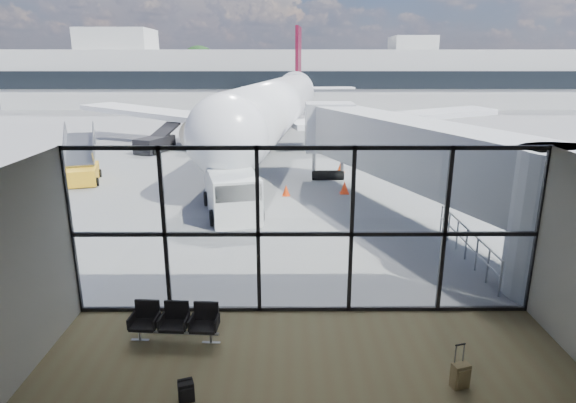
{
  "coord_description": "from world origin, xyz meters",
  "views": [
    {
      "loc": [
        -0.48,
        -11.63,
        6.47
      ],
      "look_at": [
        -0.42,
        3.0,
        2.2
      ],
      "focal_mm": 30.0,
      "sensor_mm": 36.0,
      "label": 1
    }
  ],
  "objects_px": {
    "seating_row": "(176,320)",
    "backpack": "(186,392)",
    "service_van": "(232,192)",
    "mobile_stairs": "(81,172)",
    "suitcase": "(461,376)",
    "belt_loader": "(156,143)",
    "airliner": "(278,105)"
  },
  "relations": [
    {
      "from": "backpack",
      "to": "service_van",
      "type": "relative_size",
      "value": 0.09
    },
    {
      "from": "backpack",
      "to": "service_van",
      "type": "bearing_deg",
      "value": 72.59
    },
    {
      "from": "service_van",
      "to": "mobile_stairs",
      "type": "xyz_separation_m",
      "value": [
        -9.02,
        5.9,
        -0.4
      ]
    },
    {
      "from": "suitcase",
      "to": "service_van",
      "type": "distance_m",
      "value": 13.16
    },
    {
      "from": "service_van",
      "to": "mobile_stairs",
      "type": "distance_m",
      "value": 10.79
    },
    {
      "from": "mobile_stairs",
      "to": "service_van",
      "type": "bearing_deg",
      "value": -49.83
    },
    {
      "from": "airliner",
      "to": "service_van",
      "type": "xyz_separation_m",
      "value": [
        -1.71,
        -19.04,
        -2.11
      ]
    },
    {
      "from": "belt_loader",
      "to": "mobile_stairs",
      "type": "height_order",
      "value": "mobile_stairs"
    },
    {
      "from": "suitcase",
      "to": "mobile_stairs",
      "type": "xyz_separation_m",
      "value": [
        -14.94,
        17.64,
        0.31
      ]
    },
    {
      "from": "suitcase",
      "to": "mobile_stairs",
      "type": "relative_size",
      "value": 0.25
    },
    {
      "from": "backpack",
      "to": "mobile_stairs",
      "type": "relative_size",
      "value": 0.12
    },
    {
      "from": "backpack",
      "to": "suitcase",
      "type": "bearing_deg",
      "value": -15.16
    },
    {
      "from": "backpack",
      "to": "service_van",
      "type": "distance_m",
      "value": 12.16
    },
    {
      "from": "mobile_stairs",
      "to": "backpack",
      "type": "bearing_deg",
      "value": -79.09
    },
    {
      "from": "service_van",
      "to": "backpack",
      "type": "bearing_deg",
      "value": -102.12
    },
    {
      "from": "backpack",
      "to": "suitcase",
      "type": "distance_m",
      "value": 5.56
    },
    {
      "from": "airliner",
      "to": "belt_loader",
      "type": "height_order",
      "value": "airliner"
    },
    {
      "from": "service_van",
      "to": "belt_loader",
      "type": "height_order",
      "value": "service_van"
    },
    {
      "from": "seating_row",
      "to": "backpack",
      "type": "bearing_deg",
      "value": -69.02
    },
    {
      "from": "airliner",
      "to": "seating_row",
      "type": "bearing_deg",
      "value": -87.15
    },
    {
      "from": "service_van",
      "to": "mobile_stairs",
      "type": "relative_size",
      "value": 1.24
    },
    {
      "from": "belt_loader",
      "to": "backpack",
      "type": "bearing_deg",
      "value": -52.98
    },
    {
      "from": "suitcase",
      "to": "mobile_stairs",
      "type": "bearing_deg",
      "value": 113.21
    },
    {
      "from": "suitcase",
      "to": "service_van",
      "type": "xyz_separation_m",
      "value": [
        -5.93,
        11.73,
        0.71
      ]
    },
    {
      "from": "seating_row",
      "to": "service_van",
      "type": "xyz_separation_m",
      "value": [
        0.3,
        9.89,
        0.48
      ]
    },
    {
      "from": "backpack",
      "to": "airliner",
      "type": "relative_size",
      "value": 0.01
    },
    {
      "from": "service_van",
      "to": "belt_loader",
      "type": "relative_size",
      "value": 1.09
    },
    {
      "from": "airliner",
      "to": "belt_loader",
      "type": "xyz_separation_m",
      "value": [
        -9.01,
        -3.81,
        -2.46
      ]
    },
    {
      "from": "seating_row",
      "to": "belt_loader",
      "type": "bearing_deg",
      "value": 109.54
    },
    {
      "from": "backpack",
      "to": "mobile_stairs",
      "type": "height_order",
      "value": "mobile_stairs"
    },
    {
      "from": "seating_row",
      "to": "service_van",
      "type": "relative_size",
      "value": 0.44
    },
    {
      "from": "mobile_stairs",
      "to": "belt_loader",
      "type": "bearing_deg",
      "value": 62.97
    }
  ]
}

